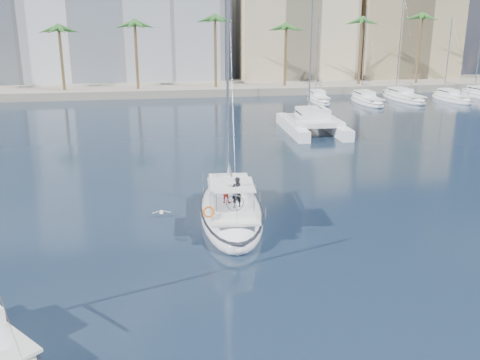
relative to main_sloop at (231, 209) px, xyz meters
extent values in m
plane|color=black|center=(-0.81, -3.27, -0.53)|extent=(160.00, 160.00, 0.00)
cube|color=gray|center=(-0.81, 57.73, 0.07)|extent=(120.00, 14.00, 1.20)
cube|color=silver|center=(-12.81, 69.73, 13.47)|extent=(42.00, 16.00, 28.00)
cube|color=beige|center=(21.19, 66.73, 9.47)|extent=(20.00, 14.00, 20.00)
cube|color=tan|center=(41.19, 64.73, 8.47)|extent=(18.00, 12.00, 18.00)
cylinder|color=brown|center=(-0.81, 53.73, 4.72)|extent=(0.44, 0.44, 10.50)
sphere|color=#2A6023|center=(-0.81, 53.73, 9.97)|extent=(3.60, 3.60, 3.60)
cylinder|color=brown|center=(33.19, 53.73, 4.72)|extent=(0.44, 0.44, 10.50)
sphere|color=#2A6023|center=(33.19, 53.73, 9.97)|extent=(3.60, 3.60, 3.60)
ellipsoid|color=white|center=(0.00, 0.01, -0.18)|extent=(4.66, 11.89, 2.41)
ellipsoid|color=black|center=(0.00, 0.01, 0.17)|extent=(4.71, 12.01, 0.18)
cube|color=silver|center=(-0.02, -0.22, 0.74)|extent=(3.36, 8.91, 0.12)
cube|color=white|center=(0.10, 1.12, 1.10)|extent=(2.80, 4.00, 0.60)
cube|color=black|center=(0.10, 1.12, 1.12)|extent=(2.78, 3.55, 0.14)
cylinder|color=#B7BABF|center=(0.21, 2.46, 8.42)|extent=(0.15, 0.15, 15.24)
cylinder|color=#B7BABF|center=(0.01, 0.12, 2.30)|extent=(0.50, 4.69, 0.11)
cube|color=white|center=(-0.21, -2.44, 0.98)|extent=(2.44, 3.08, 0.36)
cube|color=silver|center=(-0.21, -2.55, 2.35)|extent=(2.44, 3.08, 0.04)
torus|color=silver|center=(-0.30, -3.56, 1.65)|extent=(0.96, 0.14, 0.96)
torus|color=orange|center=(-1.75, -3.88, 1.35)|extent=(0.64, 0.25, 0.64)
imported|color=black|center=(-0.10, -2.90, 2.02)|extent=(0.74, 0.61, 1.73)
imported|color=maroon|center=(-0.59, -2.01, 1.76)|extent=(0.72, 0.65, 1.20)
cube|color=white|center=(10.10, 23.96, 0.02)|extent=(1.56, 11.16, 1.10)
cube|color=white|center=(14.46, 23.82, 0.02)|extent=(1.56, 11.16, 1.10)
cube|color=white|center=(12.26, 23.33, 0.77)|extent=(5.16, 6.28, 0.50)
cube|color=white|center=(12.28, 23.89, 1.47)|extent=(3.17, 3.44, 1.00)
cube|color=black|center=(12.28, 23.89, 1.52)|extent=(3.17, 2.99, 0.18)
cylinder|color=#B7BABF|center=(12.34, 25.56, 8.39)|extent=(0.18, 0.18, 14.84)
ellipsoid|color=silver|center=(-4.17, 0.61, -0.18)|extent=(0.23, 0.44, 0.21)
sphere|color=silver|center=(-4.17, 0.82, -0.16)|extent=(0.12, 0.12, 0.12)
cube|color=gray|center=(-4.48, 0.61, -0.15)|extent=(0.51, 0.18, 0.12)
cube|color=gray|center=(-3.85, 0.61, -0.15)|extent=(0.51, 0.18, 0.12)
camera|label=1|loc=(-4.41, -30.12, 11.13)|focal=40.00mm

